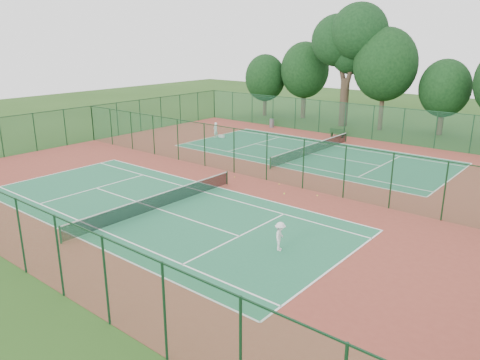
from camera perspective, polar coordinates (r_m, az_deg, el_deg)
name	(u,v)px	position (r m, az deg, el deg)	size (l,w,h in m)	color
ground	(250,176)	(34.99, 1.20, 0.45)	(120.00, 120.00, 0.00)	#254916
red_pad	(250,176)	(34.99, 1.20, 0.46)	(40.00, 36.00, 0.01)	brown
court_near	(158,209)	(28.82, -9.97, -3.49)	(23.77, 10.97, 0.01)	#216B47
court_far	(312,154)	(42.19, 8.80, 3.17)	(23.77, 10.97, 0.01)	#216A4A
fence_north	(359,121)	(49.66, 14.27, 6.99)	(40.00, 0.09, 3.50)	#1A4E35
fence_south	(4,227)	(23.81, -26.79, -5.13)	(40.00, 0.09, 3.50)	#1B522B
fence_west	(93,123)	(49.20, -17.54, 6.64)	(0.09, 36.00, 3.50)	#1B5234
fence_divider	(250,153)	(34.53, 1.22, 3.25)	(40.00, 0.09, 3.50)	#194B28
tennis_net_near	(158,201)	(28.64, -10.02, -2.50)	(0.10, 12.90, 0.97)	#13361D
tennis_net_far	(312,148)	(42.07, 8.83, 3.87)	(0.10, 12.90, 0.97)	#153A1D
player_near	(280,236)	(22.89, 4.91, -6.86)	(0.94, 0.54, 1.46)	silver
player_far	(216,130)	(48.45, -3.00, 6.10)	(0.57, 0.38, 1.57)	white
trash_bin	(272,123)	(54.19, 3.89, 6.93)	(0.54, 0.54, 0.98)	slate
bench	(337,133)	(49.67, 11.75, 5.67)	(1.53, 0.60, 0.92)	black
kit_bag	(221,136)	(48.58, -2.28, 5.35)	(0.70, 0.26, 0.26)	silver
stray_ball_a	(317,196)	(31.05, 9.40, -1.88)	(0.08, 0.08, 0.08)	yellow
stray_ball_b	(279,184)	(33.11, 4.80, -0.50)	(0.08, 0.08, 0.08)	yellow
stray_ball_c	(235,177)	(34.65, -0.65, 0.37)	(0.08, 0.08, 0.08)	yellow
big_tree	(350,40)	(55.82, 13.21, 16.29)	(8.87, 6.49, 13.63)	#392A1F
evergreen_row	(386,130)	(55.42, 17.42, 5.89)	(39.00, 5.00, 12.00)	black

